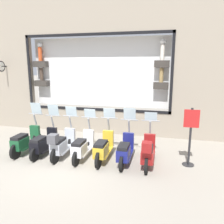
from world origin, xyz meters
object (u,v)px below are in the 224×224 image
(scooter_silver_4, at_px, (62,144))
(scooter_black_5, at_px, (43,143))
(scooter_red_0, at_px, (148,152))
(scooter_white_3, at_px, (82,147))
(scooter_green_6, at_px, (25,141))
(scooter_yellow_2, at_px, (103,148))
(shop_sign_post, at_px, (190,135))
(scooter_navy_1, at_px, (125,150))

(scooter_silver_4, bearing_deg, scooter_black_5, 85.29)
(scooter_red_0, relative_size, scooter_white_3, 1.00)
(scooter_red_0, relative_size, scooter_silver_4, 1.00)
(scooter_red_0, xyz_separation_m, scooter_green_6, (0.07, 4.34, -0.03))
(scooter_red_0, height_order, scooter_silver_4, scooter_silver_4)
(scooter_white_3, xyz_separation_m, scooter_silver_4, (-0.06, 0.72, 0.05))
(scooter_yellow_2, relative_size, scooter_black_5, 1.01)
(scooter_black_5, bearing_deg, scooter_red_0, -91.01)
(scooter_red_0, relative_size, shop_sign_post, 0.98)
(scooter_black_5, bearing_deg, scooter_silver_4, -94.71)
(scooter_red_0, distance_m, scooter_yellow_2, 1.45)
(scooter_yellow_2, bearing_deg, scooter_silver_4, 92.50)
(scooter_navy_1, bearing_deg, scooter_black_5, 90.02)
(scooter_silver_4, relative_size, scooter_green_6, 1.00)
(scooter_green_6, height_order, shop_sign_post, shop_sign_post)
(scooter_white_3, bearing_deg, shop_sign_post, -84.76)
(scooter_navy_1, relative_size, scooter_yellow_2, 0.99)
(scooter_yellow_2, height_order, scooter_black_5, scooter_black_5)
(scooter_red_0, bearing_deg, scooter_white_3, 88.37)
(scooter_white_3, relative_size, scooter_green_6, 1.00)
(scooter_white_3, distance_m, scooter_green_6, 2.17)
(scooter_navy_1, relative_size, scooter_silver_4, 1.00)
(scooter_black_5, distance_m, scooter_green_6, 0.72)
(scooter_silver_4, xyz_separation_m, shop_sign_post, (0.37, -4.13, 0.52))
(shop_sign_post, bearing_deg, scooter_yellow_2, 96.52)
(scooter_silver_4, distance_m, scooter_black_5, 0.73)
(scooter_red_0, height_order, shop_sign_post, shop_sign_post)
(scooter_navy_1, distance_m, scooter_green_6, 3.62)
(scooter_navy_1, bearing_deg, scooter_red_0, -95.08)
(scooter_black_5, bearing_deg, scooter_navy_1, -89.98)
(scooter_yellow_2, relative_size, scooter_white_3, 1.01)
(scooter_red_0, bearing_deg, scooter_silver_4, 89.92)
(scooter_navy_1, xyz_separation_m, scooter_white_3, (-0.00, 1.45, -0.00))
(scooter_silver_4, height_order, scooter_green_6, scooter_green_6)
(scooter_white_3, xyz_separation_m, scooter_green_6, (0.01, 2.17, 0.02))
(scooter_yellow_2, bearing_deg, scooter_navy_1, -90.23)
(scooter_black_5, height_order, scooter_green_6, scooter_green_6)
(scooter_navy_1, distance_m, shop_sign_post, 2.07)
(scooter_silver_4, xyz_separation_m, scooter_green_6, (0.07, 1.45, -0.03))
(scooter_silver_4, height_order, shop_sign_post, shop_sign_post)
(scooter_red_0, height_order, scooter_green_6, scooter_green_6)
(scooter_navy_1, bearing_deg, scooter_green_6, 89.92)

